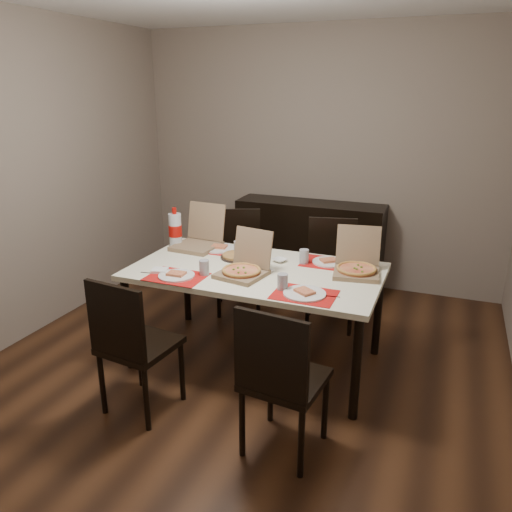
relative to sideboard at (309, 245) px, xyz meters
name	(u,v)px	position (x,y,z in m)	size (l,w,h in m)	color
ground	(243,368)	(0.00, -1.78, -0.46)	(3.80, 4.00, 0.02)	#412514
room_walls	(264,127)	(0.00, -1.35, 1.28)	(3.84, 4.02, 2.62)	gray
sideboard	(309,245)	(0.00, 0.00, 0.00)	(1.50, 0.40, 0.90)	black
dining_table	(256,278)	(0.05, -1.64, 0.23)	(1.80, 1.00, 0.75)	white
chair_near_left	(132,342)	(-0.42, -2.53, 0.06)	(0.47, 0.47, 0.93)	black
chair_near_right	(280,376)	(0.56, -2.57, 0.06)	(0.46, 0.46, 0.93)	black
chair_far_left	(238,256)	(-0.48, -0.76, 0.06)	(0.55, 0.55, 0.93)	black
chair_far_right	(331,268)	(0.41, -0.77, 0.06)	(0.50, 0.50, 0.93)	black
setting_near_left	(181,273)	(-0.38, -1.96, 0.32)	(0.48, 0.30, 0.11)	red
setting_near_right	(299,291)	(0.48, -1.96, 0.32)	(0.42, 0.30, 0.11)	red
setting_far_left	(222,248)	(-0.37, -1.33, 0.32)	(0.49, 0.30, 0.11)	red
setting_far_right	(322,261)	(0.47, -1.34, 0.32)	(0.44, 0.30, 0.11)	red
napkin_loose	(263,271)	(0.12, -1.68, 0.31)	(0.12, 0.11, 0.02)	white
pizza_box_center	(244,268)	(0.02, -1.79, 0.35)	(0.36, 0.39, 0.31)	#7B6247
pizza_box_right	(357,266)	(0.75, -1.46, 0.35)	(0.36, 0.39, 0.31)	#7B6247
pizza_box_left	(199,240)	(-0.58, -1.32, 0.36)	(0.36, 0.40, 0.34)	#7B6247
faina_plate	(238,256)	(-0.17, -1.46, 0.31)	(0.27, 0.27, 0.03)	black
dip_bowl	(280,260)	(0.16, -1.43, 0.31)	(0.10, 0.10, 0.02)	white
soda_bottle	(175,230)	(-0.78, -1.36, 0.44)	(0.11, 0.11, 0.33)	silver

